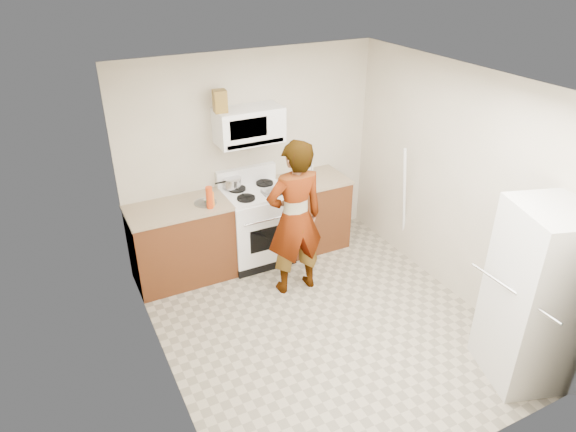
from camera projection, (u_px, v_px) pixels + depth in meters
floor at (323, 324)px, 5.37m from camera, size 3.60×3.60×0.00m
back_wall at (252, 156)px, 6.19m from camera, size 3.20×0.02×2.50m
right_wall at (458, 187)px, 5.41m from camera, size 0.02×3.60×2.50m
cabinet_left at (182, 244)px, 5.92m from camera, size 1.12×0.62×0.90m
counter_left at (178, 208)px, 5.70m from camera, size 1.14×0.64×0.03m
cabinet_right at (312, 213)px, 6.60m from camera, size 0.80×0.62×0.90m
counter_right at (313, 180)px, 6.38m from camera, size 0.82×0.64×0.03m
gas_range at (256, 224)px, 6.27m from camera, size 0.76×0.65×1.13m
microwave at (249, 125)px, 5.79m from camera, size 0.76×0.38×0.40m
person at (295, 219)px, 5.52m from camera, size 0.67×0.45×1.79m
fridge at (540, 296)px, 4.39m from camera, size 0.88×0.88×1.70m
kettle at (306, 169)px, 6.42m from camera, size 0.14×0.14×0.16m
jug at (220, 101)px, 5.50m from camera, size 0.15×0.15×0.24m
saucepan at (233, 183)px, 6.07m from camera, size 0.26×0.26×0.11m
tray at (273, 191)px, 6.00m from camera, size 0.25×0.17×0.05m
bottle_spray at (209, 198)px, 5.60m from camera, size 0.10×0.10×0.25m
bottle_hot_sauce at (212, 199)px, 5.66m from camera, size 0.06×0.06×0.17m
bottle_green_cap at (209, 198)px, 5.67m from camera, size 0.07×0.07×0.18m
pot_lid at (205, 203)px, 5.76m from camera, size 0.33×0.33×0.01m
broom at (404, 202)px, 6.21m from camera, size 0.31×0.17×1.47m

